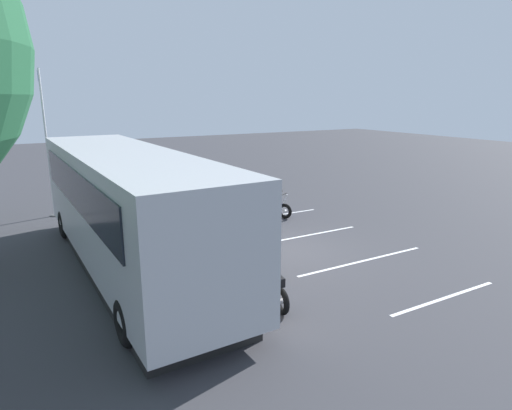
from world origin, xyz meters
TOP-DOWN VIEW (x-y plane):
  - ground_plane at (0.00, 0.00)m, footprint 80.00×80.00m
  - tour_bus at (0.91, 4.33)m, footprint 10.93×2.82m
  - spectator_far_left at (-0.85, 1.22)m, footprint 0.58×0.37m
  - spectator_left at (-0.01, 1.22)m, footprint 0.58×0.38m
  - spectator_centre at (1.19, 1.41)m, footprint 0.58×0.37m
  - spectator_right at (2.16, 1.22)m, footprint 0.57×0.31m
  - spectator_far_right at (3.07, 1.40)m, footprint 0.58×0.36m
  - parked_motorcycle_silver at (-2.64, 2.05)m, footprint 2.05×0.61m
  - parked_motorcycle_dark at (0.34, 2.32)m, footprint 2.05×0.58m
  - stunt_motorcycle at (3.67, -1.88)m, footprint 1.89×1.06m
  - flagpole at (7.98, 5.58)m, footprint 0.78×0.36m
  - bay_line_a at (-4.63, -1.63)m, footprint 0.12×3.55m
  - bay_line_b at (-1.88, -1.63)m, footprint 0.13×4.60m
  - bay_line_c at (0.86, -1.63)m, footprint 0.12×4.18m
  - bay_line_d at (3.61, -1.63)m, footprint 0.13×4.79m

SIDE VIEW (x-z plane):
  - ground_plane at x=0.00m, z-range 0.00..0.00m
  - bay_line_a at x=-4.63m, z-range 0.00..0.01m
  - bay_line_b at x=-1.88m, z-range 0.00..0.01m
  - bay_line_c at x=0.86m, z-range 0.00..0.01m
  - bay_line_d at x=3.61m, z-range 0.00..0.01m
  - parked_motorcycle_silver at x=-2.64m, z-range -0.01..0.97m
  - parked_motorcycle_dark at x=0.34m, z-range -0.01..0.97m
  - stunt_motorcycle at x=3.67m, z-range 0.00..1.23m
  - spectator_centre at x=1.19m, z-range 0.16..1.85m
  - spectator_far_left at x=-0.85m, z-range 0.17..1.96m
  - spectator_left at x=-0.01m, z-range 0.18..1.97m
  - spectator_right at x=2.16m, z-range 0.18..2.00m
  - spectator_far_right at x=3.07m, z-range 0.19..2.01m
  - tour_bus at x=0.91m, z-range 0.02..3.27m
  - flagpole at x=7.98m, z-range -0.05..5.62m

